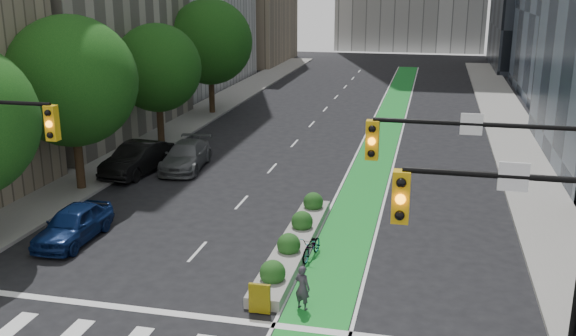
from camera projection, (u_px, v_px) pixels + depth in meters
The scene contains 14 objects.
sidewalk_left at pixel (168, 132), 45.02m from camera, with size 3.60×90.00×0.15m, color gray.
sidewalk_right at pixel (522, 151), 39.97m from camera, with size 3.60×90.00×0.15m, color gray.
bike_lane_paint at pixel (386, 128), 46.55m from camera, with size 2.20×70.00×0.01m, color #18892B.
tree_mid at pixel (72, 81), 31.14m from camera, with size 6.40×6.40×8.78m.
tree_midfar at pixel (157, 68), 40.67m from camera, with size 5.60×5.60×7.76m.
tree_far at pixel (210, 42), 49.82m from camera, with size 6.60×6.60×9.00m.
signal_right at pixel (526, 203), 16.36m from camera, with size 5.82×0.51×7.20m.
signal_far_right at pixel (572, 285), 12.10m from camera, with size 4.82×0.51×7.20m.
median_planter at pixel (295, 241), 25.35m from camera, with size 1.20×10.26×1.10m.
bicycle at pixel (312, 247), 24.60m from camera, with size 0.61×1.75×0.92m, color gray.
cyclist at pixel (302, 287), 20.67m from camera, with size 0.55×0.36×1.52m, color #36303A.
parked_car_left_near at pixel (73, 224), 26.12m from camera, with size 1.75×4.34×1.48m, color #0D1F50.
parked_car_left_mid at pixel (137, 159), 35.30m from camera, with size 1.81×5.18×1.71m, color black.
parked_car_left_far at pixel (186, 156), 36.29m from camera, with size 2.09×5.15×1.50m, color #56595B.
Camera 1 is at (6.18, -15.95, 10.27)m, focal length 40.00 mm.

